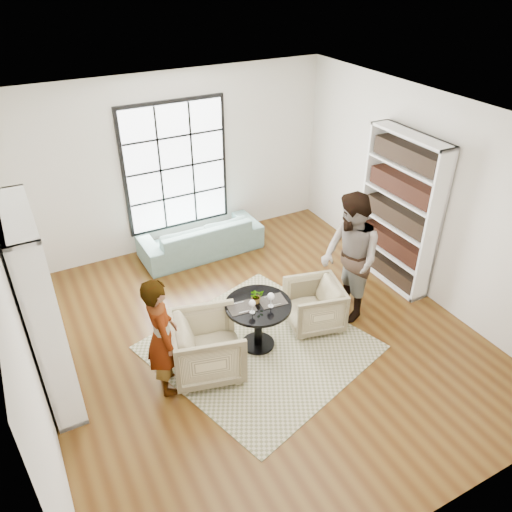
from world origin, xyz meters
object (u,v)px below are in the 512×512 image
pedestal_table (258,316)px  wine_glass_right (271,297)px  person_left (162,336)px  flower_centerpiece (256,296)px  sofa (201,237)px  person_right (350,258)px  armchair_left (208,347)px  armchair_right (314,305)px  wine_glass_left (252,304)px

pedestal_table → wine_glass_right: bearing=-44.6°
person_left → flower_centerpiece: person_left is taller
sofa → flower_centerpiece: 2.61m
pedestal_table → wine_glass_right: size_ratio=4.19×
sofa → person_right: 2.90m
armchair_left → person_left: bearing=104.4°
armchair_right → wine_glass_right: size_ratio=3.57×
sofa → pedestal_table: bearing=83.0°
pedestal_table → person_left: person_left is taller
wine_glass_left → wine_glass_right: 0.27m
pedestal_table → wine_glass_left: wine_glass_left is taller
armchair_right → person_right: bearing=103.7°
pedestal_table → sofa: (0.26, 2.59, -0.20)m
pedestal_table → flower_centerpiece: flower_centerpiece is taller
armchair_right → person_right: person_right is taller
person_left → person_right: (2.77, 0.14, 0.16)m
armchair_right → flower_centerpiece: flower_centerpiece is taller
pedestal_table → armchair_left: bearing=-171.1°
armchair_left → person_left: (-0.55, 0.00, 0.39)m
person_right → wine_glass_right: bearing=-72.6°
person_right → flower_centerpiece: (-1.45, 0.02, -0.15)m
person_right → wine_glass_right: 1.34m
person_right → sofa: bearing=-143.8°
wine_glass_left → armchair_right: bearing=7.7°
wine_glass_right → sofa: bearing=87.1°
sofa → wine_glass_left: size_ratio=10.92×
person_left → wine_glass_left: size_ratio=8.18×
person_left → pedestal_table: bearing=-77.9°
armchair_left → flower_centerpiece: flower_centerpiece is taller
armchair_right → wine_glass_left: (-1.04, -0.14, 0.50)m
pedestal_table → sofa: 2.61m
wine_glass_left → wine_glass_right: wine_glass_right is taller
person_left → flower_centerpiece: 1.33m
armchair_right → wine_glass_left: bearing=-68.6°
wine_glass_left → flower_centerpiece: flower_centerpiece is taller
armchair_left → wine_glass_right: bearing=-75.4°
armchair_right → wine_glass_right: bearing=-66.0°
person_left → flower_centerpiece: (1.32, 0.16, 0.01)m
wine_glass_left → wine_glass_right: size_ratio=0.92×
wine_glass_right → flower_centerpiece: wine_glass_right is taller
person_left → flower_centerpiece: bearing=-76.0°
sofa → wine_glass_left: wine_glass_left is taller
armchair_right → armchair_left: bearing=-71.4°
sofa → wine_glass_right: size_ratio=10.08×
sofa → armchair_left: armchair_left is taller
armchair_left → flower_centerpiece: 0.88m
sofa → wine_glass_left: bearing=80.2°
pedestal_table → flower_centerpiece: 0.29m
person_right → wine_glass_left: bearing=-73.6°
flower_centerpiece → armchair_right: bearing=-1.3°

